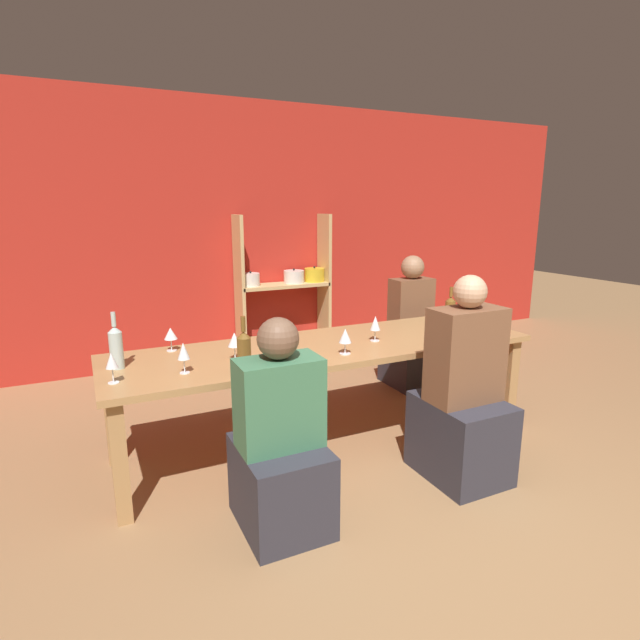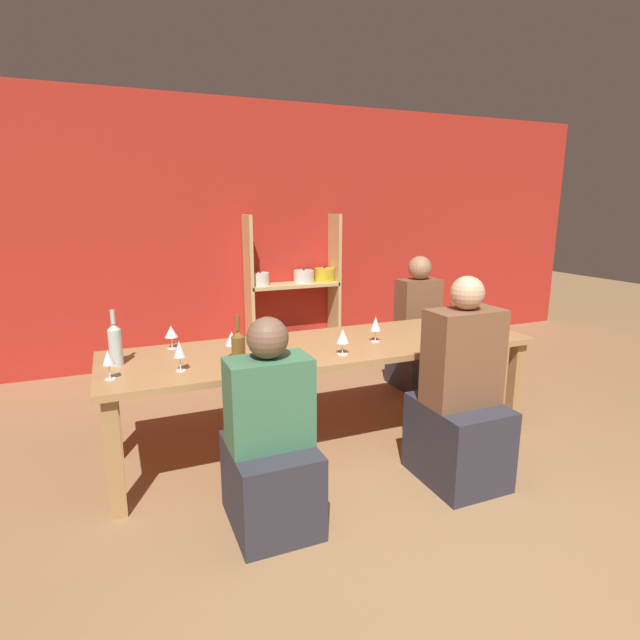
# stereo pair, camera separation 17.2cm
# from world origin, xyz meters

# --- Properties ---
(ground_plane) EXTENTS (18.00, 18.00, 0.00)m
(ground_plane) POSITION_xyz_m (0.00, 0.00, 0.00)
(ground_plane) COLOR #936D47
(wall_back_red) EXTENTS (8.80, 0.06, 2.70)m
(wall_back_red) POSITION_xyz_m (0.00, 3.83, 1.35)
(wall_back_red) COLOR red
(wall_back_red) RESTS_ON ground_plane
(shelf_unit) EXTENTS (1.02, 0.30, 1.55)m
(shelf_unit) POSITION_xyz_m (0.41, 3.63, 0.58)
(shelf_unit) COLOR tan
(shelf_unit) RESTS_ON ground_plane
(dining_table) EXTENTS (2.89, 0.85, 0.72)m
(dining_table) POSITION_xyz_m (-0.11, 1.53, 0.65)
(dining_table) COLOR #AD7F4C
(dining_table) RESTS_ON ground_plane
(wine_bottle_green) EXTENTS (0.08, 0.08, 0.33)m
(wine_bottle_green) POSITION_xyz_m (-1.42, 1.60, 0.85)
(wine_bottle_green) COLOR #B2C6C1
(wine_bottle_green) RESTS_ON dining_table
(wine_bottle_dark) EXTENTS (0.08, 0.08, 0.33)m
(wine_bottle_dark) POSITION_xyz_m (-0.78, 1.20, 0.85)
(wine_bottle_dark) COLOR brown
(wine_bottle_dark) RESTS_ON dining_table
(wine_bottle_amber) EXTENTS (0.08, 0.08, 0.31)m
(wine_bottle_amber) POSITION_xyz_m (0.99, 1.59, 0.84)
(wine_bottle_amber) COLOR brown
(wine_bottle_amber) RESTS_ON dining_table
(wine_glass_white_a) EXTENTS (0.08, 0.08, 0.16)m
(wine_glass_white_a) POSITION_xyz_m (-0.10, 1.29, 0.84)
(wine_glass_white_a) COLOR white
(wine_glass_white_a) RESTS_ON dining_table
(wine_glass_empty_a) EXTENTS (0.08, 0.08, 0.15)m
(wine_glass_empty_a) POSITION_xyz_m (-1.08, 1.83, 0.83)
(wine_glass_empty_a) COLOR white
(wine_glass_empty_a) RESTS_ON dining_table
(wine_glass_empty_b) EXTENTS (0.08, 0.08, 0.17)m
(wine_glass_empty_b) POSITION_xyz_m (-0.76, 1.47, 0.85)
(wine_glass_empty_b) COLOR white
(wine_glass_empty_b) RESTS_ON dining_table
(wine_glass_red_a) EXTENTS (0.07, 0.07, 0.18)m
(wine_glass_red_a) POSITION_xyz_m (-1.09, 1.35, 0.85)
(wine_glass_red_a) COLOR white
(wine_glass_red_a) RESTS_ON dining_table
(wine_glass_white_b) EXTENTS (0.07, 0.07, 0.17)m
(wine_glass_white_b) POSITION_xyz_m (-1.46, 1.35, 0.84)
(wine_glass_white_b) COLOR white
(wine_glass_white_b) RESTS_ON dining_table
(wine_glass_white_c) EXTENTS (0.07, 0.07, 0.18)m
(wine_glass_white_c) POSITION_xyz_m (0.24, 1.47, 0.84)
(wine_glass_white_c) COLOR white
(wine_glass_white_c) RESTS_ON dining_table
(wine_glass_red_b) EXTENTS (0.08, 0.08, 0.17)m
(wine_glass_red_b) POSITION_xyz_m (1.24, 1.39, 0.85)
(wine_glass_red_b) COLOR white
(wine_glass_red_b) RESTS_ON dining_table
(person_near_a) EXTENTS (0.44, 0.54, 1.26)m
(person_near_a) POSITION_xyz_m (0.45, 0.79, 0.45)
(person_near_a) COLOR #2D2D38
(person_near_a) RESTS_ON ground_plane
(person_far_a) EXTENTS (0.38, 0.47, 1.21)m
(person_far_a) POSITION_xyz_m (1.11, 2.26, 0.45)
(person_far_a) COLOR #2D2D38
(person_far_a) RESTS_ON ground_plane
(person_near_b) EXTENTS (0.42, 0.53, 1.12)m
(person_near_b) POSITION_xyz_m (-0.73, 0.81, 0.40)
(person_near_b) COLOR #2D2D38
(person_near_b) RESTS_ON ground_plane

